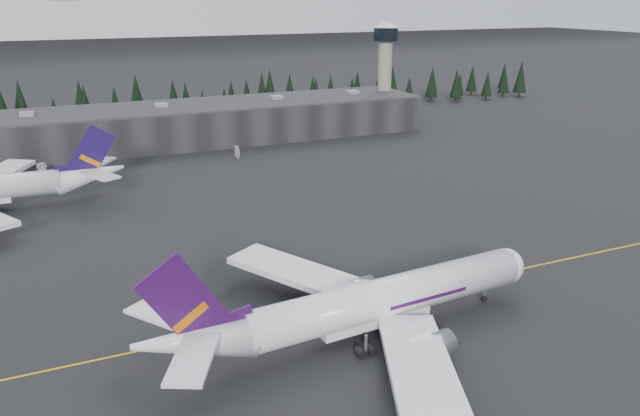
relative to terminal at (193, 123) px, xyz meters
name	(u,v)px	position (x,y,z in m)	size (l,w,h in m)	color
ground	(369,295)	(0.00, -125.00, -6.30)	(1400.00, 1400.00, 0.00)	black
taxiline	(375,300)	(0.00, -127.00, -6.29)	(400.00, 0.40, 0.02)	gold
terminal	(193,123)	(0.00, 0.00, 0.00)	(160.00, 30.00, 12.60)	black
control_tower	(385,61)	(75.00, 3.00, 17.11)	(10.00, 10.00, 37.70)	gray
treeline	(171,103)	(0.00, 37.00, 1.20)	(360.00, 20.00, 15.00)	black
mountain_ridge	(63,27)	(0.00, 875.00, -6.30)	(4400.00, 900.00, 420.00)	white
jet_main	(358,306)	(-8.11, -136.32, -1.07)	(63.05, 58.03, 18.54)	white
gse_vehicle_a	(43,179)	(-47.65, -30.93, -5.57)	(2.41, 5.23, 1.45)	silver
gse_vehicle_b	(238,156)	(6.88, -28.18, -5.60)	(1.66, 4.13, 1.41)	silver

